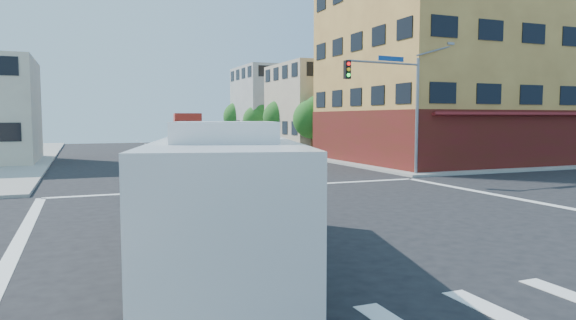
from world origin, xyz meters
name	(u,v)px	position (x,y,z in m)	size (l,w,h in m)	color
ground	(339,224)	(0.00, 0.00, 0.00)	(120.00, 120.00, 0.00)	black
sidewalk_ne	(462,146)	(35.00, 35.00, 0.07)	(50.00, 50.00, 0.15)	gray
corner_building_ne	(455,88)	(19.99, 18.48, 5.89)	(18.10, 15.44, 14.00)	gold
building_east_near	(333,108)	(16.98, 33.98, 4.51)	(12.06, 10.06, 9.00)	#B6A78B
building_east_far	(285,106)	(16.98, 47.98, 5.01)	(12.06, 10.06, 10.00)	#A9A9A4
signal_mast_ne	(394,92)	(9.08, 10.62, 4.98)	(7.91, 1.13, 8.07)	gray
street_tree_a	(314,117)	(11.90, 27.92, 3.59)	(3.60, 3.60, 5.53)	#332212
street_tree_b	(282,115)	(11.90, 35.92, 3.75)	(3.80, 3.80, 5.79)	#332212
street_tree_c	(258,118)	(11.90, 43.92, 3.46)	(3.40, 3.40, 5.29)	#332212
street_tree_d	(239,115)	(11.90, 51.92, 3.88)	(4.00, 4.00, 6.03)	#332212
transit_bus	(224,196)	(-4.77, -3.41, 1.66)	(5.25, 11.74, 3.40)	black
box_truck	(188,133)	(2.25, 37.73, 1.91)	(3.73, 9.02, 3.94)	black
parked_car	(284,150)	(8.34, 26.23, 0.70)	(1.65, 4.10, 1.40)	tan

